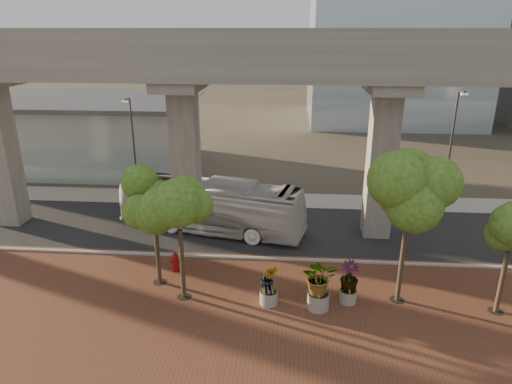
{
  "coord_description": "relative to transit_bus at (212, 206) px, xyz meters",
  "views": [
    {
      "loc": [
        0.52,
        -24.98,
        12.47
      ],
      "look_at": [
        -1.47,
        0.5,
        3.18
      ],
      "focal_mm": 32.0,
      "sensor_mm": 36.0,
      "label": 1
    }
  ],
  "objects": [
    {
      "name": "brick_plaza",
      "position": [
        4.41,
        -9.75,
        -1.64
      ],
      "size": [
        70.0,
        13.0,
        0.06
      ],
      "primitive_type": "cube",
      "color": "brown",
      "rests_on": "ground"
    },
    {
      "name": "ground",
      "position": [
        4.41,
        -1.75,
        -1.67
      ],
      "size": [
        160.0,
        160.0,
        0.0
      ],
      "primitive_type": "plane",
      "color": "#343126",
      "rests_on": "ground"
    },
    {
      "name": "transit_viaduct",
      "position": [
        4.41,
        0.25,
        5.62
      ],
      "size": [
        72.0,
        5.6,
        12.4
      ],
      "color": "gray",
      "rests_on": "ground"
    },
    {
      "name": "street_tree_near_east",
      "position": [
        10.25,
        -7.37,
        3.83
      ],
      "size": [
        4.07,
        4.07,
        7.32
      ],
      "color": "#4C3C2B",
      "rests_on": "ground"
    },
    {
      "name": "far_sidewalk",
      "position": [
        4.41,
        5.75,
        -1.64
      ],
      "size": [
        90.0,
        3.0,
        0.06
      ],
      "primitive_type": "cube",
      "color": "#A19E96",
      "rests_on": "ground"
    },
    {
      "name": "transit_bus",
      "position": [
        0.0,
        0.0,
        0.0
      ],
      "size": [
        12.29,
        5.52,
        3.33
      ],
      "primitive_type": "imported",
      "rotation": [
        0.0,
        0.0,
        1.34
      ],
      "color": "silver",
      "rests_on": "ground"
    },
    {
      "name": "fire_hydrant",
      "position": [
        -1.09,
        -5.38,
        -1.1
      ],
      "size": [
        0.53,
        0.47,
        1.05
      ],
      "color": "maroon",
      "rests_on": "ground"
    },
    {
      "name": "planter_right",
      "position": [
        7.85,
        -7.72,
        -0.32
      ],
      "size": [
        1.99,
        1.99,
        2.13
      ],
      "color": "#A8A098",
      "rests_on": "ground"
    },
    {
      "name": "planter_left",
      "position": [
        4.08,
        -8.14,
        -0.36
      ],
      "size": [
        1.87,
        1.87,
        2.05
      ],
      "color": "#ACA59B",
      "rests_on": "ground"
    },
    {
      "name": "streetlamp_west",
      "position": [
        -6.81,
        5.64,
        2.79
      ],
      "size": [
        0.38,
        1.11,
        7.63
      ],
      "color": "#333238",
      "rests_on": "ground"
    },
    {
      "name": "street_tree_far_east",
      "position": [
        14.61,
        -7.97,
        2.33
      ],
      "size": [
        3.04,
        3.04,
        5.35
      ],
      "color": "#4C3C2B",
      "rests_on": "ground"
    },
    {
      "name": "planter_front",
      "position": [
        6.4,
        -8.35,
        -0.08
      ],
      "size": [
        2.28,
        2.28,
        2.51
      ],
      "color": "#A09B91",
      "rests_on": "ground"
    },
    {
      "name": "asphalt_road",
      "position": [
        4.41,
        0.25,
        -1.65
      ],
      "size": [
        90.0,
        8.0,
        0.04
      ],
      "primitive_type": "cube",
      "color": "black",
      "rests_on": "ground"
    },
    {
      "name": "street_tree_near_west",
      "position": [
        -0.06,
        -7.92,
        2.99
      ],
      "size": [
        3.5,
        3.5,
        6.21
      ],
      "color": "#4C3C2B",
      "rests_on": "ground"
    },
    {
      "name": "street_tree_far_west",
      "position": [
        -1.61,
        -6.67,
        2.77
      ],
      "size": [
        4.03,
        4.03,
        6.23
      ],
      "color": "#4C3C2B",
      "rests_on": "ground"
    },
    {
      "name": "curb_strip",
      "position": [
        4.41,
        -3.75,
        -1.59
      ],
      "size": [
        70.0,
        0.25,
        0.16
      ],
      "primitive_type": "cube",
      "color": "#A19E96",
      "rests_on": "ground"
    },
    {
      "name": "streetlamp_east",
      "position": [
        15.77,
        4.22,
        3.36
      ],
      "size": [
        0.43,
        1.25,
        8.61
      ],
      "color": "#323338",
      "rests_on": "ground"
    },
    {
      "name": "station_pavilion",
      "position": [
        -15.59,
        14.25,
        1.55
      ],
      "size": [
        23.0,
        13.0,
        6.3
      ],
      "color": "#A2B5B9",
      "rests_on": "ground"
    }
  ]
}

